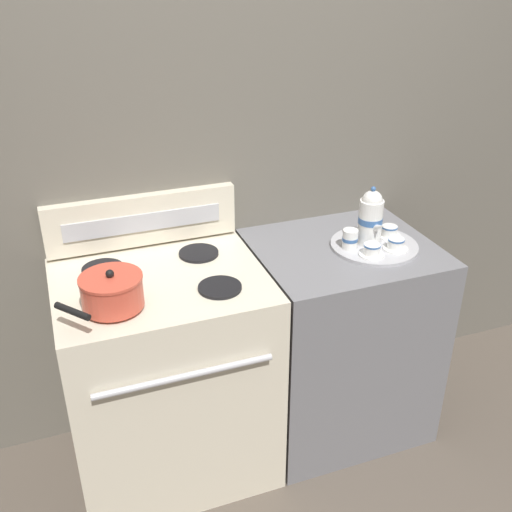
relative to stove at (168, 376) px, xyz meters
name	(u,v)px	position (x,y,z in m)	size (l,w,h in m)	color
ground_plane	(254,436)	(0.37, 0.00, -0.45)	(6.00, 6.00, 0.00)	brown
wall_back	(226,184)	(0.37, 0.34, 0.65)	(6.00, 0.05, 2.20)	#666056
stove	(168,376)	(0.00, 0.00, 0.00)	(0.78, 0.66, 0.91)	beige
control_panel	(142,220)	(0.00, 0.29, 0.56)	(0.76, 0.05, 0.21)	beige
side_counter	(338,337)	(0.76, 0.00, 0.00)	(0.73, 0.63, 0.90)	slate
saucepan	(112,292)	(-0.19, -0.14, 0.52)	(0.29, 0.28, 0.14)	#D14C38
serving_tray	(374,245)	(0.87, -0.04, 0.45)	(0.35, 0.35, 0.01)	#B2B2B7
teapot	(371,217)	(0.86, -0.02, 0.58)	(0.10, 0.16, 0.24)	white
teacup_left	(396,244)	(0.93, -0.11, 0.48)	(0.10, 0.10, 0.05)	white
teacup_right	(389,231)	(0.97, 0.00, 0.48)	(0.10, 0.10, 0.05)	white
teacup_front	(372,250)	(0.81, -0.12, 0.48)	(0.10, 0.10, 0.05)	white
creamer_jug	(350,239)	(0.76, -0.04, 0.50)	(0.06, 0.06, 0.08)	white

